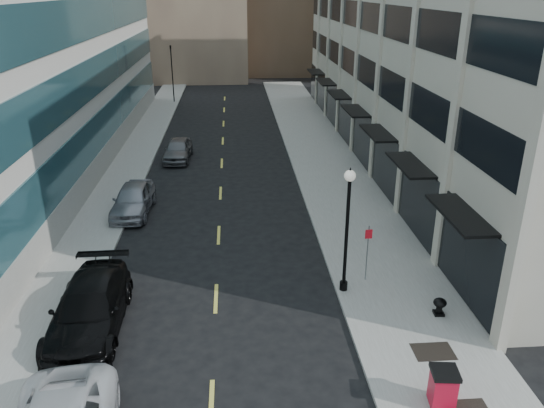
{
  "coord_description": "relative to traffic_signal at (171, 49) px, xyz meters",
  "views": [
    {
      "loc": [
        0.92,
        -10.75,
        11.85
      ],
      "look_at": [
        2.68,
        12.95,
        2.08
      ],
      "focal_mm": 35.0,
      "sensor_mm": 36.0,
      "label": 1
    }
  ],
  "objects": [
    {
      "name": "sidewalk_left",
      "position": [
        -1.0,
        -28.0,
        -5.64
      ],
      "size": [
        3.0,
        80.0,
        0.15
      ],
      "primitive_type": "cube",
      "color": "gray",
      "rests_on": "ground"
    },
    {
      "name": "lamppost",
      "position": [
        10.8,
        -39.94,
        -2.42
      ],
      "size": [
        0.45,
        0.45,
        5.37
      ],
      "color": "black",
      "rests_on": "sidewalk_right"
    },
    {
      "name": "car_black_pickup",
      "position": [
        0.93,
        -41.72,
        -4.83
      ],
      "size": [
        2.59,
        6.16,
        1.77
      ],
      "primitive_type": "imported",
      "rotation": [
        0.0,
        0.0,
        0.02
      ],
      "color": "black",
      "rests_on": "ground"
    },
    {
      "name": "trash_bin",
      "position": [
        12.42,
        -46.67,
        -4.88
      ],
      "size": [
        0.87,
        0.93,
        1.28
      ],
      "rotation": [
        0.0,
        0.0,
        -0.12
      ],
      "color": "#B70C25",
      "rests_on": "sidewalk_right"
    },
    {
      "name": "sidewalk_right",
      "position": [
        13.0,
        -28.0,
        -5.64
      ],
      "size": [
        5.0,
        80.0,
        0.15
      ],
      "primitive_type": "cube",
      "color": "gray",
      "rests_on": "ground"
    },
    {
      "name": "traffic_signal",
      "position": [
        0.0,
        0.0,
        0.0
      ],
      "size": [
        0.66,
        0.66,
        6.98
      ],
      "color": "black",
      "rests_on": "ground"
    },
    {
      "name": "urn_planter",
      "position": [
        14.1,
        -42.01,
        -5.14
      ],
      "size": [
        0.5,
        0.5,
        0.7
      ],
      "rotation": [
        0.0,
        0.0,
        -0.05
      ],
      "color": "black",
      "rests_on": "sidewalk_right"
    },
    {
      "name": "road_centerline",
      "position": [
        5.5,
        -31.0,
        -5.71
      ],
      "size": [
        0.15,
        68.2,
        0.01
      ],
      "color": "#D8CC4C",
      "rests_on": "ground"
    },
    {
      "name": "car_silver_sedan",
      "position": [
        0.7,
        -30.76,
        -4.89
      ],
      "size": [
        2.16,
        4.95,
        1.66
      ],
      "primitive_type": "imported",
      "rotation": [
        0.0,
        0.0,
        -0.04
      ],
      "color": "gray",
      "rests_on": "ground"
    },
    {
      "name": "sign_post",
      "position": [
        11.9,
        -39.23,
        -3.94
      ],
      "size": [
        0.3,
        0.06,
        2.55
      ],
      "rotation": [
        0.0,
        0.0,
        0.04
      ],
      "color": "slate",
      "rests_on": "sidewalk_right"
    },
    {
      "name": "car_grey_sedan",
      "position": [
        2.3,
        -20.88,
        -4.93
      ],
      "size": [
        2.04,
        4.68,
        1.57
      ],
      "primitive_type": "imported",
      "rotation": [
        0.0,
        0.0,
        -0.04
      ],
      "color": "slate",
      "rests_on": "ground"
    },
    {
      "name": "skyline_stone",
      "position": [
        23.5,
        18.0,
        4.28
      ],
      "size": [
        10.0,
        14.0,
        20.0
      ],
      "primitive_type": "cube",
      "color": "#BBB39E",
      "rests_on": "ground"
    },
    {
      "name": "grate_far",
      "position": [
        13.1,
        -44.2,
        -5.56
      ],
      "size": [
        1.4,
        1.0,
        0.01
      ],
      "primitive_type": "cube",
      "color": "black",
      "rests_on": "sidewalk_right"
    },
    {
      "name": "building_right",
      "position": [
        22.44,
        -21.01,
        3.28
      ],
      "size": [
        15.3,
        46.5,
        18.25
      ],
      "color": "#BBB39E",
      "rests_on": "ground"
    }
  ]
}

